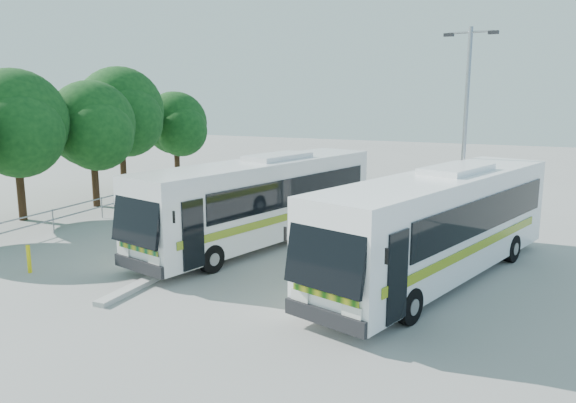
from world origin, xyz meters
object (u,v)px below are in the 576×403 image
at_px(tree_far_e, 177,123).
at_px(lamppost, 465,126).
at_px(coach_main, 261,199).
at_px(bollard, 29,259).
at_px(tree_far_c, 93,124).
at_px(tree_far_b, 16,122).
at_px(coach_adjacent, 440,223).
at_px(tree_far_d, 121,111).

xyz_separation_m(tree_far_e, lamppost, (18.70, -8.01, 0.69)).
bearing_deg(coach_main, bollard, -115.61).
xyz_separation_m(tree_far_c, tree_far_e, (-0.51, 8.20, -0.37)).
distance_m(tree_far_b, coach_adjacent, 19.22).
height_order(tree_far_b, lamppost, lamppost).
relative_size(tree_far_d, tree_far_e, 1.24).
bearing_deg(tree_far_c, coach_adjacent, -14.99).
xyz_separation_m(tree_far_d, coach_adjacent, (19.30, -8.55, -2.98)).
bearing_deg(tree_far_e, tree_far_c, -86.46).
relative_size(tree_far_e, coach_main, 0.49).
distance_m(tree_far_e, bollard, 19.08).
relative_size(tree_far_b, tree_far_d, 0.95).
height_order(lamppost, bollard, lamppost).
distance_m(tree_far_c, coach_main, 11.85).
distance_m(tree_far_d, coach_main, 14.48).
height_order(tree_far_d, bollard, tree_far_d).
xyz_separation_m(tree_far_e, bollard, (6.10, -17.75, -3.42)).
height_order(coach_main, coach_adjacent, coach_adjacent).
height_order(tree_far_b, tree_far_c, tree_far_b).
relative_size(tree_far_b, coach_adjacent, 0.57).
bearing_deg(tree_far_c, lamppost, 0.58).
bearing_deg(tree_far_d, tree_far_b, -87.77).
distance_m(tree_far_b, bollard, 9.53).
relative_size(tree_far_b, lamppost, 0.84).
bearing_deg(tree_far_c, tree_far_d, 107.83).
xyz_separation_m(tree_far_b, coach_adjacent, (19.01, -0.95, -2.73)).
relative_size(tree_far_c, coach_adjacent, 0.53).
xyz_separation_m(tree_far_b, tree_far_c, (0.89, 3.90, -0.31)).
height_order(tree_far_c, tree_far_d, tree_far_d).
distance_m(tree_far_e, lamppost, 20.36).
relative_size(tree_far_b, tree_far_c, 1.07).
relative_size(lamppost, bollard, 8.82).
relative_size(tree_far_c, lamppost, 0.78).
bearing_deg(bollard, tree_far_b, 138.92).
xyz_separation_m(tree_far_c, coach_main, (11.11, -3.31, -2.46)).
distance_m(tree_far_d, tree_far_e, 4.65).
xyz_separation_m(lamppost, bollard, (-12.61, -9.74, -4.11)).
bearing_deg(bollard, coach_main, 48.51).
bearing_deg(tree_far_d, bollard, -62.91).
distance_m(coach_main, coach_adjacent, 7.17).
distance_m(tree_far_c, bollard, 11.70).
relative_size(coach_main, lamppost, 1.45).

